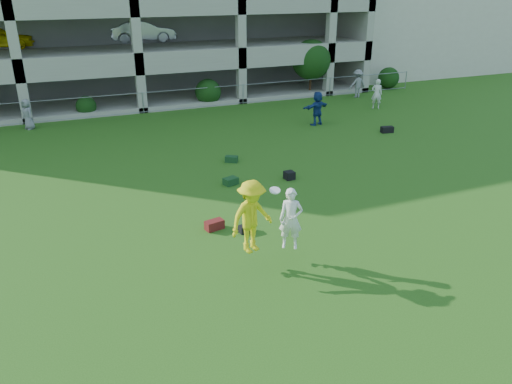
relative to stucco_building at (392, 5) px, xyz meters
name	(u,v)px	position (x,y,z in m)	size (l,w,h in m)	color
ground	(297,292)	(-23.00, -28.00, -5.00)	(100.00, 100.00, 0.00)	#235114
stucco_building	(392,5)	(0.00, 0.00, 0.00)	(16.00, 14.00, 10.00)	beige
bystander_c	(28,114)	(-28.91, -10.05, -4.24)	(0.74, 0.48, 1.51)	gray
bystander_d	(317,108)	(-15.21, -14.88, -4.14)	(1.60, 0.51, 1.72)	navy
bystander_e	(377,94)	(-10.26, -13.02, -4.15)	(0.62, 0.41, 1.71)	silver
bystander_f	(357,84)	(-9.62, -10.03, -4.13)	(1.13, 0.65, 1.75)	gray
bag_red_a	(214,225)	(-23.80, -24.10, -4.86)	(0.55, 0.30, 0.28)	#541C0E
bag_black_b	(246,229)	(-23.00, -24.64, -4.89)	(0.40, 0.25, 0.22)	black
bag_green_c	(231,181)	(-22.13, -20.93, -4.87)	(0.50, 0.35, 0.26)	#133516
crate_d	(289,175)	(-19.92, -21.28, -4.85)	(0.35, 0.35, 0.30)	black
bag_black_e	(387,130)	(-12.73, -17.49, -4.85)	(0.60, 0.30, 0.30)	black
bag_green_g	(231,159)	(-21.26, -18.63, -4.88)	(0.50, 0.30, 0.25)	#13361B
frisbee_contest	(259,217)	(-23.38, -26.54, -3.59)	(2.11, 1.05, 2.01)	yellow
fence	(143,102)	(-23.00, -9.00, -4.39)	(36.06, 0.06, 1.20)	gray
shrub_row	(217,78)	(-18.41, -8.30, -3.49)	(34.38, 2.52, 3.50)	#163D11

